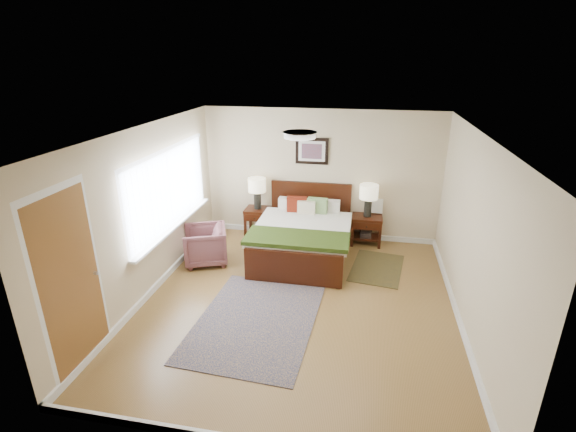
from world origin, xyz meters
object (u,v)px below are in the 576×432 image
object	(u,v)px
nightstand_right	(366,227)
lamp_left	(257,188)
nightstand_left	(258,215)
armchair	(205,245)
rug_persian	(256,321)
lamp_right	(369,195)
bed	(303,231)

from	to	relation	value
nightstand_right	lamp_left	xyz separation A→B (m)	(-2.13, 0.01, 0.66)
nightstand_left	armchair	size ratio (longest dim) A/B	0.80
lamp_left	armchair	size ratio (longest dim) A/B	0.85
nightstand_left	lamp_left	distance (m)	0.55
lamp_left	nightstand_right	bearing A→B (deg)	-0.34
nightstand_right	rug_persian	bearing A→B (deg)	-116.68
rug_persian	lamp_right	bearing A→B (deg)	66.55
bed	armchair	distance (m)	1.73
bed	nightstand_right	bearing A→B (deg)	34.38
bed	lamp_left	distance (m)	1.38
nightstand_left	bed	bearing A→B (deg)	-36.04
bed	armchair	xyz separation A→B (m)	(-1.63, -0.54, -0.18)
bed	armchair	size ratio (longest dim) A/B	2.82
lamp_right	lamp_left	bearing A→B (deg)	180.00
rug_persian	nightstand_left	bearing A→B (deg)	107.25
lamp_right	rug_persian	xyz separation A→B (m)	(-1.42, -2.84, -0.99)
armchair	bed	bearing A→B (deg)	87.08
lamp_right	armchair	distance (m)	3.10
nightstand_right	armchair	xyz separation A→B (m)	(-2.74, -1.29, -0.02)
bed	lamp_right	xyz separation A→B (m)	(1.10, 0.77, 0.49)
bed	rug_persian	size ratio (longest dim) A/B	0.92
nightstand_left	armchair	world-z (taller)	armchair
armchair	rug_persian	world-z (taller)	armchair
lamp_right	nightstand_right	bearing A→B (deg)	-90.00
lamp_left	armchair	world-z (taller)	lamp_left
nightstand_right	rug_persian	distance (m)	3.19
lamp_left	armchair	xyz separation A→B (m)	(-0.60, -1.31, -0.68)
nightstand_left	rug_persian	bearing A→B (deg)	-75.88
bed	lamp_left	world-z (taller)	lamp_left
nightstand_right	lamp_left	world-z (taller)	lamp_left
bed	rug_persian	bearing A→B (deg)	-98.71
nightstand_left	lamp_left	world-z (taller)	lamp_left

